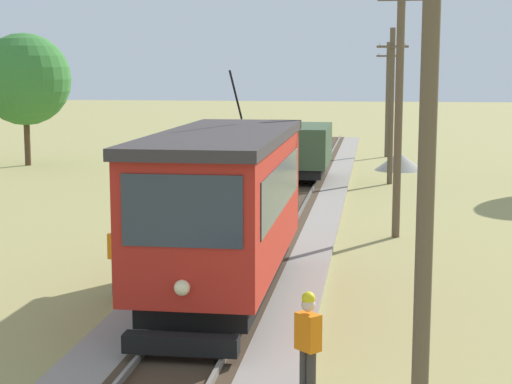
{
  "coord_description": "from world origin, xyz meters",
  "views": [
    {
      "loc": [
        3.2,
        -0.98,
        5.16
      ],
      "look_at": [
        0.2,
        20.11,
        2.0
      ],
      "focal_mm": 58.79,
      "sensor_mm": 36.0,
      "label": 1
    }
  ],
  "objects": [
    {
      "name": "utility_pole_mid",
      "position": [
        3.9,
        24.57,
        4.17
      ],
      "size": [
        1.4,
        0.48,
        8.15
      ],
      "color": "brown",
      "rests_on": "ground"
    },
    {
      "name": "tree_left_far",
      "position": [
        -15.13,
        41.35,
        4.56
      ],
      "size": [
        4.84,
        4.84,
        6.98
      ],
      "color": "#4C3823",
      "rests_on": "ground"
    },
    {
      "name": "track_worker",
      "position": [
        2.25,
        11.4,
        0.98
      ],
      "size": [
        0.44,
        0.44,
        1.78
      ],
      "rotation": [
        0.0,
        0.0,
        0.82
      ],
      "color": "#38332D",
      "rests_on": "ground"
    },
    {
      "name": "second_worker",
      "position": [
        -2.54,
        16.98,
        0.98
      ],
      "size": [
        0.45,
        0.39,
        1.78
      ],
      "rotation": [
        0.0,
        0.0,
        -2.06
      ],
      "color": "black",
      "rests_on": "ground"
    },
    {
      "name": "gravel_pile",
      "position": [
        4.45,
        41.98,
        0.46
      ],
      "size": [
        2.51,
        2.51,
        0.92
      ],
      "primitive_type": "cone",
      "color": "#9E998E",
      "rests_on": "ground"
    },
    {
      "name": "utility_pole_near_tram",
      "position": [
        3.9,
        10.32,
        4.01
      ],
      "size": [
        1.4,
        0.41,
        7.82
      ],
      "color": "brown",
      "rests_on": "ground"
    },
    {
      "name": "red_tram",
      "position": [
        0.0,
        16.62,
        2.19
      ],
      "size": [
        2.6,
        8.54,
        4.79
      ],
      "color": "red",
      "rests_on": "rail_right"
    },
    {
      "name": "freight_car",
      "position": [
        0.0,
        36.03,
        1.56
      ],
      "size": [
        2.4,
        5.2,
        2.31
      ],
      "color": "#384C33",
      "rests_on": "rail_right"
    },
    {
      "name": "utility_pole_far",
      "position": [
        3.9,
        36.92,
        3.56
      ],
      "size": [
        1.4,
        0.57,
        6.92
      ],
      "color": "brown",
      "rests_on": "ground"
    },
    {
      "name": "utility_pole_distant",
      "position": [
        3.9,
        48.5,
        3.41
      ],
      "size": [
        1.4,
        0.5,
        6.64
      ],
      "color": "brown",
      "rests_on": "ground"
    }
  ]
}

